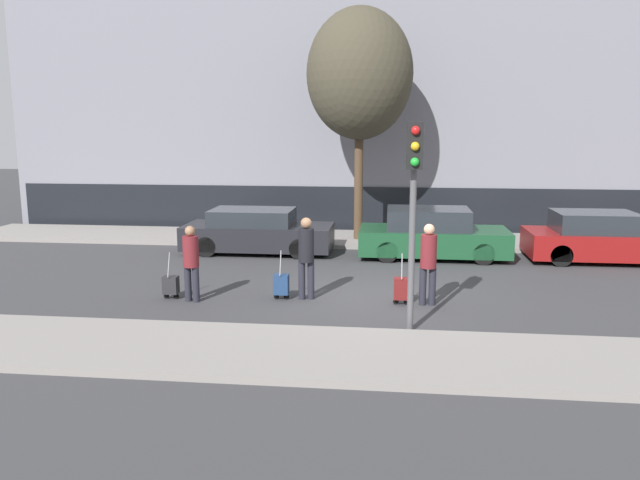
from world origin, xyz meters
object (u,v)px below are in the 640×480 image
object	(u,v)px
pedestrian_center	(306,253)
trolley_right	(401,289)
pedestrian_left	(191,259)
parked_car_0	(257,232)
trolley_left	(171,285)
pedestrian_right	(428,259)
parked_car_1	(432,235)
parked_car_2	(598,238)
trolley_center	(281,285)
bare_tree_near_crossing	(360,75)
traffic_light	(414,186)

from	to	relation	value
pedestrian_center	trolley_right	size ratio (longest dim) A/B	1.62
pedestrian_left	parked_car_0	bearing A→B (deg)	102.78
trolley_left	pedestrian_right	size ratio (longest dim) A/B	0.60
parked_car_0	parked_car_1	distance (m)	5.19
parked_car_2	pedestrian_center	world-z (taller)	pedestrian_center
parked_car_2	parked_car_1	bearing A→B (deg)	-179.60
parked_car_0	trolley_center	distance (m)	5.38
parked_car_0	parked_car_2	distance (m)	9.81
pedestrian_left	parked_car_1	bearing A→B (deg)	59.81
trolley_right	trolley_center	bearing A→B (deg)	177.83
trolley_right	bare_tree_near_crossing	bearing A→B (deg)	100.38
parked_car_1	pedestrian_right	world-z (taller)	pedestrian_right
pedestrian_left	bare_tree_near_crossing	bearing A→B (deg)	82.45
pedestrian_left	pedestrian_center	bearing A→B (deg)	26.37
pedestrian_left	trolley_right	world-z (taller)	pedestrian_left
trolley_left	trolley_center	world-z (taller)	trolley_center
trolley_right	parked_car_1	bearing A→B (deg)	79.58
parked_car_1	trolley_left	xyz separation A→B (m)	(-5.97, -5.19, -0.36)
parked_car_0	trolley_right	xyz separation A→B (m)	(4.26, -5.21, -0.28)
parked_car_2	pedestrian_center	size ratio (longest dim) A/B	2.19
parked_car_0	trolley_right	world-z (taller)	parked_car_0
trolley_center	pedestrian_right	world-z (taller)	pedestrian_right
parked_car_1	parked_car_0	bearing A→B (deg)	178.31
trolley_center	pedestrian_right	bearing A→B (deg)	-1.22
parked_car_0	traffic_light	size ratio (longest dim) A/B	1.16
traffic_light	pedestrian_left	bearing A→B (deg)	160.91
parked_car_1	parked_car_2	world-z (taller)	parked_car_1
pedestrian_left	pedestrian_center	xyz separation A→B (m)	(2.44, 0.47, 0.10)
pedestrian_center	trolley_center	bearing A→B (deg)	-179.93
parked_car_0	trolley_center	xyz separation A→B (m)	(1.65, -5.11, -0.29)
pedestrian_left	traffic_light	world-z (taller)	traffic_light
parked_car_1	pedestrian_left	world-z (taller)	pedestrian_left
trolley_right	parked_car_2	bearing A→B (deg)	42.52
parked_car_0	bare_tree_near_crossing	world-z (taller)	bare_tree_near_crossing
parked_car_1	pedestrian_center	bearing A→B (deg)	-121.68
parked_car_0	traffic_light	world-z (taller)	traffic_light
parked_car_1	pedestrian_left	xyz separation A→B (m)	(-5.44, -5.33, 0.27)
pedestrian_right	bare_tree_near_crossing	size ratio (longest dim) A/B	0.24
parked_car_0	pedestrian_right	distance (m)	7.07
bare_tree_near_crossing	parked_car_0	bearing A→B (deg)	-145.21
trolley_left	traffic_light	size ratio (longest dim) A/B	0.28
pedestrian_center	trolley_right	bearing A→B (deg)	-15.60
pedestrian_left	pedestrian_right	distance (m)	5.06
parked_car_1	traffic_light	distance (m)	7.28
bare_tree_near_crossing	trolley_left	bearing A→B (deg)	-116.69
parked_car_0	pedestrian_left	distance (m)	5.50
parked_car_2	bare_tree_near_crossing	distance (m)	8.61
pedestrian_right	trolley_right	distance (m)	0.85
parked_car_1	pedestrian_left	distance (m)	7.62
traffic_light	bare_tree_near_crossing	world-z (taller)	bare_tree_near_crossing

